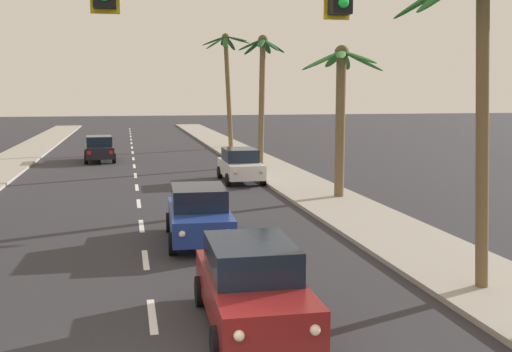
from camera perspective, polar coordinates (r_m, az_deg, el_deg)
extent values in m
cube|color=#9E998E|center=(30.07, 3.96, -0.69)|extent=(3.20, 110.00, 0.14)
cube|color=silver|center=(12.95, -9.69, -12.77)|extent=(0.16, 2.00, 0.01)
cube|color=silver|center=(17.05, -10.31, -7.70)|extent=(0.16, 2.00, 0.01)
cube|color=silver|center=(21.23, -10.67, -4.61)|extent=(0.16, 2.00, 0.01)
cube|color=silver|center=(25.46, -10.92, -2.54)|extent=(0.16, 2.00, 0.01)
cube|color=silver|center=(29.71, -11.10, -1.06)|extent=(0.16, 2.00, 0.01)
cube|color=silver|center=(33.97, -11.23, 0.05)|extent=(0.16, 2.00, 0.01)
cube|color=silver|center=(38.25, -11.33, 0.91)|extent=(0.16, 2.00, 0.01)
cube|color=silver|center=(42.53, -11.41, 1.60)|extent=(0.16, 2.00, 0.01)
cube|color=silver|center=(46.81, -11.48, 2.16)|extent=(0.16, 2.00, 0.01)
cube|color=silver|center=(51.10, -11.53, 2.63)|extent=(0.16, 2.00, 0.01)
cube|color=silver|center=(55.40, -11.58, 3.03)|extent=(0.16, 2.00, 0.01)
cube|color=silver|center=(59.69, -11.62, 3.37)|extent=(0.16, 2.00, 0.01)
cube|color=silver|center=(63.99, -11.65, 3.66)|extent=(0.16, 2.00, 0.01)
cube|color=silver|center=(68.29, -11.68, 3.91)|extent=(0.16, 2.00, 0.01)
cube|color=silver|center=(72.59, -11.71, 4.14)|extent=(0.16, 2.00, 0.01)
cube|color=silver|center=(76.89, -11.73, 4.34)|extent=(0.16, 2.00, 0.01)
sphere|color=#1EE54C|center=(9.70, 8.18, 15.77)|extent=(0.17, 0.17, 0.17)
cube|color=maroon|center=(11.98, -0.35, -10.95)|extent=(1.84, 4.33, 0.72)
cube|color=black|center=(11.92, -0.48, -7.63)|extent=(1.64, 2.23, 0.64)
cylinder|color=black|center=(11.01, 5.64, -14.74)|extent=(0.23, 0.64, 0.64)
cylinder|color=black|center=(10.68, -3.60, -15.46)|extent=(0.23, 0.64, 0.64)
cylinder|color=black|center=(13.58, 2.16, -10.26)|extent=(0.23, 0.64, 0.64)
cylinder|color=black|center=(13.31, -5.21, -10.66)|extent=(0.23, 0.64, 0.64)
sphere|color=#F9EFC6|center=(10.11, 5.57, -14.15)|extent=(0.18, 0.18, 0.18)
sphere|color=#F9EFC6|center=(9.85, -1.60, -14.73)|extent=(0.18, 0.18, 0.18)
cube|color=red|center=(14.10, 0.67, -7.61)|extent=(0.24, 0.06, 0.20)
cube|color=red|center=(13.90, -4.71, -7.87)|extent=(0.24, 0.06, 0.20)
cube|color=navy|center=(18.69, -5.34, -4.09)|extent=(1.94, 4.37, 0.72)
cube|color=black|center=(18.71, -5.40, -1.96)|extent=(1.69, 2.27, 0.64)
cylinder|color=black|center=(17.48, -2.14, -6.11)|extent=(0.25, 0.65, 0.64)
cylinder|color=black|center=(17.35, -7.83, -6.29)|extent=(0.25, 0.65, 0.64)
cylinder|color=black|center=(20.23, -3.19, -4.19)|extent=(0.25, 0.65, 0.64)
cylinder|color=black|center=(20.12, -8.09, -4.32)|extent=(0.25, 0.65, 0.64)
sphere|color=#F9EFC6|center=(16.63, -2.64, -5.29)|extent=(0.18, 0.18, 0.18)
sphere|color=#F9EFC6|center=(16.53, -6.93, -5.42)|extent=(0.18, 0.18, 0.18)
cube|color=red|center=(20.84, -3.98, -2.55)|extent=(0.24, 0.07, 0.20)
cube|color=red|center=(20.76, -7.61, -2.64)|extent=(0.24, 0.07, 0.20)
cube|color=black|center=(41.41, -14.44, 2.28)|extent=(2.01, 4.40, 0.72)
cube|color=black|center=(41.20, -14.47, 3.20)|extent=(1.73, 2.29, 0.64)
cylinder|color=black|center=(42.85, -15.62, 1.94)|extent=(0.26, 0.65, 0.64)
cylinder|color=black|center=(42.88, -13.31, 2.02)|extent=(0.26, 0.65, 0.64)
cylinder|color=black|center=(40.03, -15.62, 1.54)|extent=(0.26, 0.65, 0.64)
cylinder|color=black|center=(40.06, -13.15, 1.63)|extent=(0.26, 0.65, 0.64)
sphere|color=#B2B2AD|center=(43.56, -15.32, 2.62)|extent=(0.18, 0.18, 0.18)
sphere|color=#B2B2AD|center=(43.58, -13.69, 2.68)|extent=(0.18, 0.18, 0.18)
cube|color=red|center=(39.25, -15.35, 2.10)|extent=(0.24, 0.07, 0.20)
cube|color=red|center=(39.27, -13.42, 2.17)|extent=(0.24, 0.07, 0.20)
cube|color=silver|center=(30.96, -1.46, 0.71)|extent=(1.79, 4.31, 0.72)
cube|color=black|center=(31.03, -1.52, 1.99)|extent=(1.62, 2.21, 0.64)
cylinder|color=black|center=(29.80, 0.65, -0.27)|extent=(0.22, 0.64, 0.64)
cylinder|color=black|center=(29.48, -2.62, -0.36)|extent=(0.22, 0.64, 0.64)
cylinder|color=black|center=(32.55, -0.41, 0.43)|extent=(0.22, 0.64, 0.64)
cylinder|color=black|center=(32.26, -3.41, 0.35)|extent=(0.22, 0.64, 0.64)
sphere|color=#B2B2AD|center=(28.96, 0.50, 0.37)|extent=(0.18, 0.18, 0.18)
sphere|color=#B2B2AD|center=(28.72, -1.92, 0.31)|extent=(0.18, 0.18, 0.18)
cube|color=red|center=(33.18, -1.00, 1.37)|extent=(0.24, 0.06, 0.20)
cube|color=red|center=(32.96, -3.26, 1.31)|extent=(0.24, 0.06, 0.20)
cylinder|color=brown|center=(14.34, 20.42, 3.51)|extent=(0.65, 0.28, 7.16)
cylinder|color=brown|center=(25.84, 7.88, 4.51)|extent=(0.43, 0.40, 6.11)
ellipsoid|color=#2D702D|center=(26.00, 9.95, 10.55)|extent=(1.84, 0.70, 0.93)
ellipsoid|color=#2D702D|center=(26.72, 8.32, 10.63)|extent=(1.23, 1.81, 0.83)
ellipsoid|color=#2D702D|center=(26.69, 7.29, 10.77)|extent=(0.46, 1.88, 0.72)
ellipsoid|color=#2D702D|center=(26.15, 6.16, 10.68)|extent=(1.66, 1.47, 0.87)
ellipsoid|color=#2D702D|center=(25.26, 6.48, 10.81)|extent=(1.86, 1.04, 0.84)
ellipsoid|color=#2D702D|center=(24.91, 7.96, 11.20)|extent=(1.08, 1.92, 0.52)
ellipsoid|color=#2D702D|center=(25.24, 9.61, 10.92)|extent=(1.24, 1.84, 0.70)
sphere|color=#4C4223|center=(25.85, 8.04, 11.39)|extent=(0.60, 0.60, 0.60)
cylinder|color=brown|center=(37.35, 0.53, 6.74)|extent=(0.49, 0.35, 7.60)
ellipsoid|color=#1E5123|center=(37.76, 1.68, 12.07)|extent=(1.57, 0.69, 0.90)
ellipsoid|color=#1E5123|center=(38.15, 0.97, 12.03)|extent=(1.10, 1.52, 0.90)
ellipsoid|color=#1E5123|center=(37.85, -0.24, 11.99)|extent=(1.29, 1.35, 1.00)
ellipsoid|color=#1E5123|center=(37.47, -0.53, 12.19)|extent=(1.61, 0.74, 0.80)
ellipsoid|color=#1E5123|center=(36.70, 0.48, 12.35)|extent=(0.93, 1.63, 0.71)
ellipsoid|color=#1E5123|center=(36.90, 1.38, 12.17)|extent=(1.04, 1.54, 0.90)
sphere|color=#4C4223|center=(37.48, 0.65, 12.62)|extent=(0.60, 0.60, 0.60)
cylinder|color=brown|center=(49.30, -2.60, 7.71)|extent=(0.76, 0.36, 8.80)
ellipsoid|color=#1E5123|center=(49.47, -1.72, 12.62)|extent=(2.00, 0.67, 0.66)
ellipsoid|color=#1E5123|center=(50.21, -2.43, 12.29)|extent=(1.35, 1.72, 1.10)
ellipsoid|color=#1E5123|center=(50.38, -3.05, 12.51)|extent=(0.41, 1.95, 0.69)
ellipsoid|color=#1E5123|center=(49.48, -3.97, 12.50)|extent=(1.96, 0.78, 0.83)
ellipsoid|color=#1E5123|center=(49.06, -3.78, 12.35)|extent=(1.82, 0.89, 1.16)
ellipsoid|color=#1E5123|center=(48.57, -2.90, 12.41)|extent=(0.73, 1.83, 1.15)
ellipsoid|color=#1E5123|center=(48.96, -1.86, 12.73)|extent=(1.78, 1.57, 0.57)
sphere|color=#4C4223|center=(49.46, -2.87, 12.87)|extent=(0.60, 0.60, 0.60)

